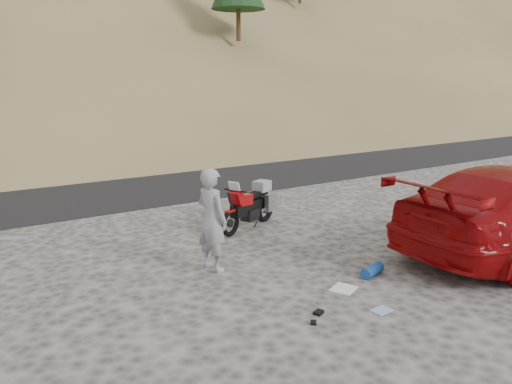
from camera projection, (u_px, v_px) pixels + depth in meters
ground at (291, 273)px, 8.65m from camera, size 140.00×140.00×0.00m
road at (123, 183)px, 16.02m from camera, size 120.00×7.00×0.05m
motorcycle at (251, 206)px, 11.20m from camera, size 1.87×1.04×1.19m
man at (213, 269)px, 8.84m from camera, size 0.57×0.75×1.82m
gear_white_cloth at (344, 289)px, 8.01m from camera, size 0.51×0.49×0.01m
gear_blue_mat at (372, 270)px, 8.53m from camera, size 0.52×0.31×0.19m
gear_bottle at (426, 258)px, 9.09m from camera, size 0.08×0.08×0.19m
gear_funnel at (503, 267)px, 8.72m from camera, size 0.17×0.17×0.17m
gear_glove_a at (319, 312)px, 7.16m from camera, size 0.18×0.16×0.04m
gear_glove_b at (313, 323)px, 6.87m from camera, size 0.13×0.14×0.04m
gear_blue_cloth at (382, 310)px, 7.26m from camera, size 0.31×0.24×0.01m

